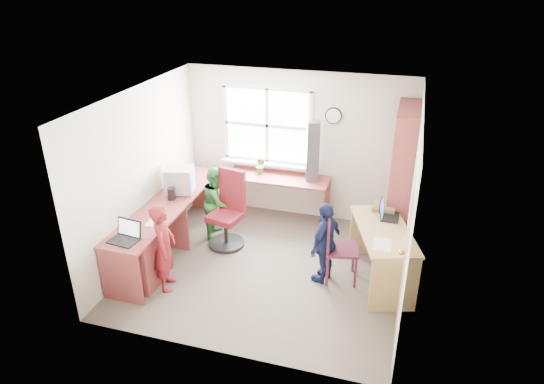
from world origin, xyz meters
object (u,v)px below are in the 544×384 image
Objects in this scene: laptop_right at (387,213)px; potted_plant at (261,166)px; swivel_chair at (228,213)px; laptop_left at (126,235)px; bookshelf at (401,182)px; crt_monitor at (180,180)px; cd_tower at (313,151)px; l_desk at (170,236)px; right_desk at (383,243)px; person_navy at (325,243)px; wooden_chair at (336,244)px; person_red at (164,248)px; person_green at (217,202)px.

potted_plant is (-2.06, 0.96, 0.06)m from laptop_right.
swivel_chair is 1.66m from laptop_left.
bookshelf is 4.48× the size of crt_monitor.
bookshelf is 2.21× the size of cd_tower.
l_desk is at bearing 79.06° from laptop_left.
crt_monitor is (-3.01, 0.32, 0.38)m from right_desk.
swivel_chair is (-2.39, -0.71, -0.50)m from bookshelf.
cd_tower is 1.73m from person_navy.
person_navy is (-0.13, -0.06, 0.04)m from wooden_chair.
person_navy is at bearing -88.18° from person_red.
l_desk is 2.60× the size of person_navy.
right_desk is 2.79m from person_red.
wooden_chair is at bearing 130.64° from laptop_right.
person_navy reaches higher than l_desk.
laptop_right is 0.29× the size of person_navy.
swivel_chair is at bearing -89.47° from person_navy.
cd_tower is (1.03, 0.98, 0.73)m from swivel_chair.
potted_plant is 0.24× the size of person_red.
swivel_chair is at bearing -138.30° from person_green.
person_green is at bearing 149.37° from wooden_chair.
l_desk is 2.13m from person_navy.
laptop_left is 0.49m from person_red.
laptop_left reaches higher than right_desk.
person_red reaches higher than swivel_chair.
bookshelf is 7.40× the size of potted_plant.
right_desk is 2.46m from potted_plant.
right_desk is at bearing 26.76° from laptop_left.
l_desk is 6.29× the size of crt_monitor.
right_desk is at bearing 4.11° from swivel_chair.
l_desk is 2.27m from wooden_chair.
swivel_chair is 0.87m from crt_monitor.
crt_monitor is at bearing 91.55° from laptop_right.
wooden_chair is 2.98× the size of laptop_right.
laptop_right is at bearing 32.19° from laptop_left.
potted_plant is at bearing 91.16° from swivel_chair.
swivel_chair is 1.19× the size of wooden_chair.
wooden_chair is (2.25, 0.30, 0.07)m from l_desk.
wooden_chair is at bearing 174.95° from right_desk.
laptop_left is at bearing -49.36° from person_navy.
laptop_right is (0.58, 0.47, 0.30)m from wooden_chair.
swivel_chair reaches higher than laptop_right.
swivel_chair is 1.03× the size of person_green.
person_green is at bearing -23.71° from person_red.
l_desk is 2.95m from laptop_right.
person_red is (-2.06, -0.79, 0.06)m from wooden_chair.
person_navy is (1.92, 0.73, -0.02)m from person_red.
cd_tower reaches higher than swivel_chair.
wooden_chair is at bearing -82.89° from cd_tower.
cd_tower reaches higher than laptop_right.
person_green is (-1.29, -0.79, -0.67)m from cd_tower.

